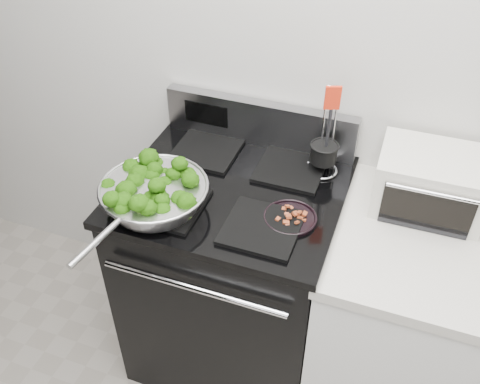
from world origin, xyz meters
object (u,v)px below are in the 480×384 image
at_px(utensil_holder, 323,157).
at_px(toaster_oven, 430,182).
at_px(bacon_plate, 290,215).
at_px(skillet, 154,194).
at_px(gas_range, 233,274).

xyz_separation_m(utensil_holder, toaster_oven, (0.38, -0.03, 0.01)).
bearing_deg(utensil_holder, bacon_plate, -117.03).
relative_size(bacon_plate, toaster_oven, 0.50).
bearing_deg(bacon_plate, skillet, -167.62).
height_order(skillet, utensil_holder, utensil_holder).
relative_size(utensil_holder, toaster_oven, 0.99).
xyz_separation_m(gas_range, bacon_plate, (0.24, -0.10, 0.48)).
bearing_deg(gas_range, skillet, -136.47).
xyz_separation_m(skillet, toaster_oven, (0.86, 0.37, 0.02)).
distance_m(skillet, toaster_oven, 0.94).
bearing_deg(skillet, toaster_oven, 31.44).
bearing_deg(toaster_oven, bacon_plate, -147.94).
height_order(bacon_plate, toaster_oven, toaster_oven).
bearing_deg(utensil_holder, toaster_oven, -24.08).
distance_m(gas_range, bacon_plate, 0.55).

